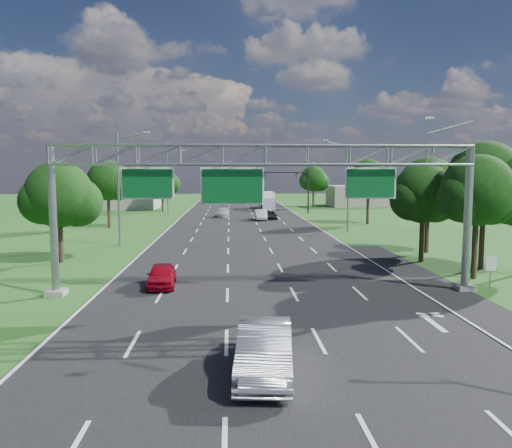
{
  "coord_description": "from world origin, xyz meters",
  "views": [
    {
      "loc": [
        -1.64,
        -14.79,
        6.57
      ],
      "look_at": [
        -0.23,
        12.06,
        3.79
      ],
      "focal_mm": 35.0,
      "sensor_mm": 36.0,
      "label": 1
    }
  ],
  "objects": [
    {
      "name": "building_left",
      "position": [
        -22.0,
        78.0,
        2.5
      ],
      "size": [
        14.0,
        10.0,
        5.0
      ],
      "primitive_type": "cube",
      "color": "gray",
      "rests_on": "ground"
    },
    {
      "name": "silver_sedan",
      "position": [
        -0.54,
        0.9,
        0.82
      ],
      "size": [
        2.18,
        5.12,
        1.64
      ],
      "primitive_type": "imported",
      "rotation": [
        0.0,
        0.0,
        -0.09
      ],
      "color": "#B5B8C2",
      "rests_on": "ground"
    },
    {
      "name": "road",
      "position": [
        0.0,
        30.0,
        0.0
      ],
      "size": [
        18.0,
        180.0,
        0.02
      ],
      "primitive_type": "cube",
      "color": "black",
      "rests_on": "ground"
    },
    {
      "name": "red_coupe",
      "position": [
        -5.6,
        13.77,
        0.67
      ],
      "size": [
        1.82,
        4.03,
        1.34
      ],
      "primitive_type": "imported",
      "rotation": [
        0.0,
        0.0,
        0.06
      ],
      "color": "#A1071A",
      "rests_on": "ground"
    },
    {
      "name": "tree_verge_lc",
      "position": [
        -12.92,
        70.04,
        4.98
      ],
      "size": [
        5.76,
        4.8,
        7.62
      ],
      "color": "#2D2116",
      "rests_on": "ground"
    },
    {
      "name": "building_right",
      "position": [
        24.0,
        82.0,
        2.0
      ],
      "size": [
        12.0,
        9.0,
        4.0
      ],
      "primitive_type": "cube",
      "color": "gray",
      "rests_on": "ground"
    },
    {
      "name": "tree_cluster_right",
      "position": [
        14.8,
        19.19,
        5.31
      ],
      "size": [
        9.91,
        14.6,
        8.68
      ],
      "color": "#2D2116",
      "rests_on": "ground"
    },
    {
      "name": "car_queue_b",
      "position": [
        3.99,
        55.03,
        0.57
      ],
      "size": [
        2.02,
        4.17,
        1.14
      ],
      "primitive_type": "imported",
      "rotation": [
        0.0,
        0.0,
        0.03
      ],
      "color": "black",
      "rests_on": "ground"
    },
    {
      "name": "streetlight_l_far",
      "position": [
        -11.3,
        65.0,
        5.58
      ],
      "size": [
        2.97,
        0.22,
        10.16
      ],
      "color": "gray",
      "rests_on": "ground"
    },
    {
      "name": "streetlight_r_mid",
      "position": [
        11.3,
        40.0,
        5.58
      ],
      "size": [
        2.97,
        0.22,
        10.16
      ],
      "color": "gray",
      "rests_on": "ground"
    },
    {
      "name": "box_truck",
      "position": [
        5.1,
        75.93,
        1.46
      ],
      "size": [
        2.61,
        8.1,
        3.03
      ],
      "rotation": [
        0.0,
        0.0,
        0.05
      ],
      "color": "white",
      "rests_on": "ground"
    },
    {
      "name": "sign_gantry",
      "position": [
        0.33,
        12.0,
        6.89
      ],
      "size": [
        23.5,
        1.0,
        9.56
      ],
      "color": "gray",
      "rests_on": "ground"
    },
    {
      "name": "tree_verge_lb",
      "position": [
        -15.92,
        45.04,
        5.41
      ],
      "size": [
        5.76,
        4.8,
        8.06
      ],
      "color": "#2D2116",
      "rests_on": "ground"
    },
    {
      "name": "traffic_signal",
      "position": [
        7.48,
        65.0,
        5.17
      ],
      "size": [
        12.21,
        0.24,
        7.0
      ],
      "color": "black",
      "rests_on": "ground"
    },
    {
      "name": "tree_verge_la",
      "position": [
        -13.92,
        22.04,
        4.76
      ],
      "size": [
        5.76,
        4.8,
        7.4
      ],
      "color": "#2D2116",
      "rests_on": "ground"
    },
    {
      "name": "regulatory_sign",
      "position": [
        12.4,
        10.98,
        1.51
      ],
      "size": [
        0.6,
        0.08,
        2.1
      ],
      "color": "gray",
      "rests_on": "ground"
    },
    {
      "name": "tree_verge_re",
      "position": [
        14.08,
        78.04,
        5.2
      ],
      "size": [
        5.76,
        4.8,
        7.84
      ],
      "color": "#2D2116",
      "rests_on": "ground"
    },
    {
      "name": "car_queue_a",
      "position": [
        -2.68,
        58.99,
        0.63
      ],
      "size": [
        2.04,
        4.43,
        1.25
      ],
      "primitive_type": "imported",
      "rotation": [
        0.0,
        0.0,
        -0.07
      ],
      "color": "#BABABA",
      "rests_on": "ground"
    },
    {
      "name": "car_queue_d",
      "position": [
        2.66,
        54.08,
        0.73
      ],
      "size": [
        1.57,
        4.46,
        1.47
      ],
      "primitive_type": "imported",
      "rotation": [
        0.0,
        0.0,
        -0.0
      ],
      "color": "silver",
      "rests_on": "ground"
    },
    {
      "name": "tree_verge_rd",
      "position": [
        16.08,
        48.04,
        5.63
      ],
      "size": [
        5.76,
        4.8,
        8.28
      ],
      "color": "#2D2116",
      "rests_on": "ground"
    },
    {
      "name": "streetlight_l_near",
      "position": [
        -11.3,
        30.0,
        5.58
      ],
      "size": [
        2.97,
        0.22,
        10.16
      ],
      "color": "gray",
      "rests_on": "ground"
    },
    {
      "name": "road_flare",
      "position": [
        10.2,
        14.0,
        0.0
      ],
      "size": [
        3.0,
        30.0,
        0.02
      ],
      "primitive_type": "cube",
      "color": "black",
      "rests_on": "ground"
    },
    {
      "name": "ground",
      "position": [
        0.0,
        30.0,
        0.0
      ],
      "size": [
        220.0,
        220.0,
        0.0
      ],
      "primitive_type": "plane",
      "color": "#1F5018",
      "rests_on": "ground"
    }
  ]
}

